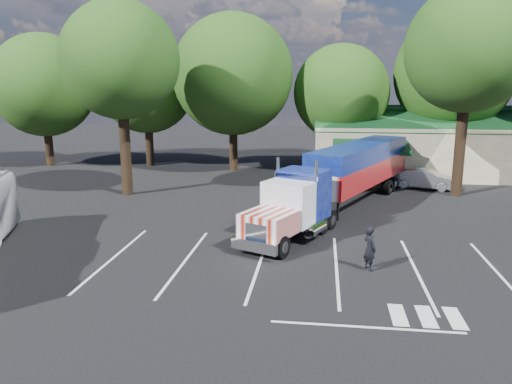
# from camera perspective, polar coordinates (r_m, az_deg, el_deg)

# --- Properties ---
(ground) EXTENTS (120.00, 120.00, 0.00)m
(ground) POSITION_cam_1_polar(r_m,az_deg,el_deg) (26.79, 1.97, -3.74)
(ground) COLOR black
(ground) RESTS_ON ground
(event_hall) EXTENTS (24.20, 14.12, 5.55)m
(event_hall) POSITION_cam_1_polar(r_m,az_deg,el_deg) (45.17, 21.99, 4.90)
(event_hall) COLOR beige
(event_hall) RESTS_ON ground
(tree_row_a) EXTENTS (9.00, 9.00, 11.68)m
(tree_row_a) POSITION_cam_1_polar(r_m,az_deg,el_deg) (48.68, -23.11, 11.16)
(tree_row_a) COLOR black
(tree_row_a) RESTS_ON ground
(tree_row_b) EXTENTS (8.40, 8.40, 11.35)m
(tree_row_b) POSITION_cam_1_polar(r_m,az_deg,el_deg) (46.07, -12.36, 11.80)
(tree_row_b) COLOR black
(tree_row_b) RESTS_ON ground
(tree_row_c) EXTENTS (10.00, 10.00, 13.05)m
(tree_row_c) POSITION_cam_1_polar(r_m,az_deg,el_deg) (42.46, -2.68, 13.25)
(tree_row_c) COLOR black
(tree_row_c) RESTS_ON ground
(tree_row_d) EXTENTS (8.00, 8.00, 10.60)m
(tree_row_d) POSITION_cam_1_polar(r_m,az_deg,el_deg) (43.14, 9.74, 11.14)
(tree_row_d) COLOR black
(tree_row_d) RESTS_ON ground
(tree_row_e) EXTENTS (9.60, 9.60, 12.90)m
(tree_row_e) POSITION_cam_1_polar(r_m,az_deg,el_deg) (44.87, 21.63, 12.43)
(tree_row_e) COLOR black
(tree_row_e) RESTS_ON ground
(tree_near_left) EXTENTS (7.60, 7.60, 12.65)m
(tree_near_left) POSITION_cam_1_polar(r_m,az_deg,el_deg) (34.17, -15.25, 14.30)
(tree_near_left) COLOR black
(tree_near_left) RESTS_ON ground
(tree_near_right) EXTENTS (8.00, 8.00, 13.50)m
(tree_near_right) POSITION_cam_1_polar(r_m,az_deg,el_deg) (35.34, 23.13, 14.74)
(tree_near_right) COLOR black
(tree_near_right) RESTS_ON ground
(semi_truck) EXTENTS (9.75, 17.70, 3.87)m
(semi_truck) POSITION_cam_1_polar(r_m,az_deg,el_deg) (29.85, 10.16, 2.08)
(semi_truck) COLOR black
(semi_truck) RESTS_ON ground
(woman) EXTENTS (0.72, 0.80, 1.83)m
(woman) POSITION_cam_1_polar(r_m,az_deg,el_deg) (20.79, 12.87, -6.28)
(woman) COLOR black
(woman) RESTS_ON ground
(bicycle) EXTENTS (0.77, 1.84, 0.94)m
(bicycle) POSITION_cam_1_polar(r_m,az_deg,el_deg) (33.34, 6.22, 0.28)
(bicycle) COLOR black
(bicycle) RESTS_ON ground
(silver_sedan) EXTENTS (4.71, 2.67, 1.47)m
(silver_sedan) POSITION_cam_1_polar(r_m,az_deg,el_deg) (37.46, 18.62, 1.46)
(silver_sedan) COLOR #AFB0B7
(silver_sedan) RESTS_ON ground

